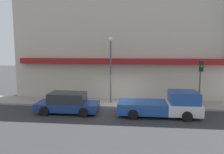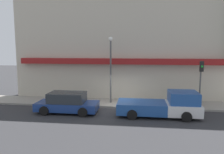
# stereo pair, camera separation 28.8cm
# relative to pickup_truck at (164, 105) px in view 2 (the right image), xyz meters

# --- Properties ---
(ground_plane) EXTENTS (80.00, 80.00, 0.00)m
(ground_plane) POSITION_rel_pickup_truck_xyz_m (-3.37, 1.52, -0.77)
(ground_plane) COLOR #2D2D30
(sidewalk) EXTENTS (36.00, 2.74, 0.15)m
(sidewalk) POSITION_rel_pickup_truck_xyz_m (-3.37, 2.88, -0.70)
(sidewalk) COLOR gray
(sidewalk) RESTS_ON ground
(building) EXTENTS (19.80, 3.80, 11.48)m
(building) POSITION_rel_pickup_truck_xyz_m (-3.36, 5.74, 4.96)
(building) COLOR #BCB29E
(building) RESTS_ON ground
(pickup_truck) EXTENTS (5.62, 2.32, 1.76)m
(pickup_truck) POSITION_rel_pickup_truck_xyz_m (0.00, 0.00, 0.00)
(pickup_truck) COLOR silver
(pickup_truck) RESTS_ON ground
(parked_car) EXTENTS (4.49, 2.03, 1.50)m
(parked_car) POSITION_rel_pickup_truck_xyz_m (-6.93, 0.00, -0.05)
(parked_car) COLOR navy
(parked_car) RESTS_ON ground
(fire_hydrant) EXTENTS (0.21, 0.21, 0.60)m
(fire_hydrant) POSITION_rel_pickup_truck_xyz_m (-1.56, 2.07, -0.32)
(fire_hydrant) COLOR #196633
(fire_hydrant) RESTS_ON sidewalk
(street_lamp) EXTENTS (0.36, 0.36, 5.49)m
(street_lamp) POSITION_rel_pickup_truck_xyz_m (-4.08, 2.74, 2.81)
(street_lamp) COLOR #4C4C4C
(street_lamp) RESTS_ON sidewalk
(traffic_light) EXTENTS (0.28, 0.42, 3.59)m
(traffic_light) POSITION_rel_pickup_truck_xyz_m (2.97, 2.22, 1.85)
(traffic_light) COLOR #4C4C4C
(traffic_light) RESTS_ON sidewalk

